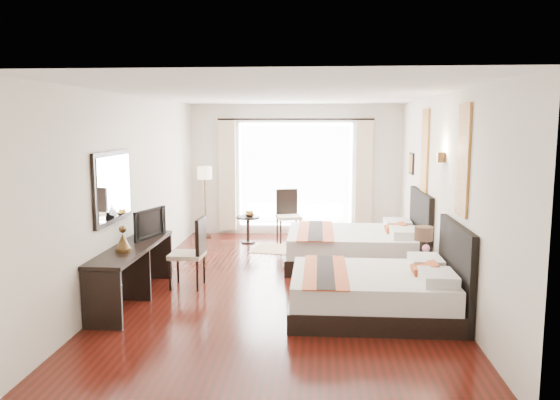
# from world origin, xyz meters

# --- Properties ---
(floor) EXTENTS (4.50, 7.50, 0.01)m
(floor) POSITION_xyz_m (0.00, 0.00, -0.01)
(floor) COLOR #331109
(floor) RESTS_ON ground
(ceiling) EXTENTS (4.50, 7.50, 0.02)m
(ceiling) POSITION_xyz_m (0.00, 0.00, 2.79)
(ceiling) COLOR white
(ceiling) RESTS_ON wall_headboard
(wall_headboard) EXTENTS (0.01, 7.50, 2.80)m
(wall_headboard) POSITION_xyz_m (2.25, 0.00, 1.40)
(wall_headboard) COLOR silver
(wall_headboard) RESTS_ON floor
(wall_desk) EXTENTS (0.01, 7.50, 2.80)m
(wall_desk) POSITION_xyz_m (-2.25, 0.00, 1.40)
(wall_desk) COLOR silver
(wall_desk) RESTS_ON floor
(wall_window) EXTENTS (4.50, 0.01, 2.80)m
(wall_window) POSITION_xyz_m (0.00, 3.75, 1.40)
(wall_window) COLOR silver
(wall_window) RESTS_ON floor
(wall_entry) EXTENTS (4.50, 0.01, 2.80)m
(wall_entry) POSITION_xyz_m (0.00, -3.75, 1.40)
(wall_entry) COLOR silver
(wall_entry) RESTS_ON floor
(window_glass) EXTENTS (2.40, 0.02, 2.20)m
(window_glass) POSITION_xyz_m (0.00, 3.73, 1.30)
(window_glass) COLOR white
(window_glass) RESTS_ON wall_window
(sheer_curtain) EXTENTS (2.30, 0.02, 2.10)m
(sheer_curtain) POSITION_xyz_m (0.00, 3.67, 1.30)
(sheer_curtain) COLOR white
(sheer_curtain) RESTS_ON wall_window
(drape_left) EXTENTS (0.35, 0.14, 2.35)m
(drape_left) POSITION_xyz_m (-1.45, 3.63, 1.28)
(drape_left) COLOR #C3BA97
(drape_left) RESTS_ON floor
(drape_right) EXTENTS (0.35, 0.14, 2.35)m
(drape_right) POSITION_xyz_m (1.45, 3.63, 1.28)
(drape_right) COLOR #C3BA97
(drape_right) RESTS_ON floor
(art_panel_near) EXTENTS (0.03, 0.50, 1.35)m
(art_panel_near) POSITION_xyz_m (2.23, -1.25, 1.95)
(art_panel_near) COLOR maroon
(art_panel_near) RESTS_ON wall_headboard
(art_panel_far) EXTENTS (0.03, 0.50, 1.35)m
(art_panel_far) POSITION_xyz_m (2.23, 1.15, 1.95)
(art_panel_far) COLOR maroon
(art_panel_far) RESTS_ON wall_headboard
(wall_sconce) EXTENTS (0.10, 0.14, 0.14)m
(wall_sconce) POSITION_xyz_m (2.19, -0.20, 1.92)
(wall_sconce) COLOR #4B351B
(wall_sconce) RESTS_ON wall_headboard
(mirror_frame) EXTENTS (0.04, 1.25, 0.95)m
(mirror_frame) POSITION_xyz_m (-2.22, -0.92, 1.55)
(mirror_frame) COLOR black
(mirror_frame) RESTS_ON wall_desk
(mirror_glass) EXTENTS (0.01, 1.12, 0.82)m
(mirror_glass) POSITION_xyz_m (-2.19, -0.92, 1.55)
(mirror_glass) COLOR white
(mirror_glass) RESTS_ON mirror_frame
(bed_near) EXTENTS (2.08, 1.62, 1.17)m
(bed_near) POSITION_xyz_m (1.26, -1.25, 0.30)
(bed_near) COLOR black
(bed_near) RESTS_ON floor
(bed_far) EXTENTS (2.26, 1.76, 1.28)m
(bed_far) POSITION_xyz_m (1.18, 1.15, 0.33)
(bed_far) COLOR black
(bed_far) RESTS_ON floor
(nightstand) EXTENTS (0.40, 0.49, 0.48)m
(nightstand) POSITION_xyz_m (2.03, -0.20, 0.24)
(nightstand) COLOR black
(nightstand) RESTS_ON floor
(table_lamp) EXTENTS (0.27, 0.27, 0.42)m
(table_lamp) POSITION_xyz_m (2.02, -0.10, 0.79)
(table_lamp) COLOR black
(table_lamp) RESTS_ON nightstand
(vase) EXTENTS (0.13, 0.13, 0.12)m
(vase) POSITION_xyz_m (2.01, -0.34, 0.56)
(vase) COLOR black
(vase) RESTS_ON nightstand
(console_desk) EXTENTS (0.50, 2.20, 0.76)m
(console_desk) POSITION_xyz_m (-1.99, -0.92, 0.38)
(console_desk) COLOR black
(console_desk) RESTS_ON floor
(television) EXTENTS (0.31, 0.73, 0.43)m
(television) POSITION_xyz_m (-1.97, -0.37, 0.97)
(television) COLOR black
(television) RESTS_ON console_desk
(bronze_figurine) EXTENTS (0.22, 0.22, 0.30)m
(bronze_figurine) POSITION_xyz_m (-1.99, -1.23, 0.90)
(bronze_figurine) COLOR #4B351B
(bronze_figurine) RESTS_ON console_desk
(desk_chair) EXTENTS (0.49, 0.49, 1.03)m
(desk_chair) POSITION_xyz_m (-1.39, -0.25, 0.31)
(desk_chair) COLOR beige
(desk_chair) RESTS_ON floor
(floor_lamp) EXTENTS (0.30, 0.30, 1.50)m
(floor_lamp) POSITION_xyz_m (-1.87, 3.29, 1.27)
(floor_lamp) COLOR black
(floor_lamp) RESTS_ON floor
(side_table) EXTENTS (0.47, 0.47, 0.54)m
(side_table) POSITION_xyz_m (-0.91, 2.81, 0.27)
(side_table) COLOR black
(side_table) RESTS_ON floor
(fruit_bowl) EXTENTS (0.26, 0.26, 0.05)m
(fruit_bowl) POSITION_xyz_m (-0.88, 2.82, 0.56)
(fruit_bowl) COLOR #452F18
(fruit_bowl) RESTS_ON side_table
(window_chair) EXTENTS (0.58, 0.58, 1.04)m
(window_chair) POSITION_xyz_m (-0.11, 3.17, 0.32)
(window_chair) COLOR beige
(window_chair) RESTS_ON floor
(jute_rug) EXTENTS (1.35, 1.02, 0.01)m
(jute_rug) POSITION_xyz_m (-0.10, 2.24, 0.01)
(jute_rug) COLOR tan
(jute_rug) RESTS_ON floor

